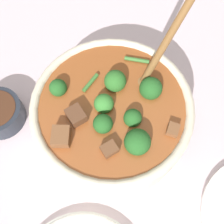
{
  "coord_description": "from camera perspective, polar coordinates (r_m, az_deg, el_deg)",
  "views": [
    {
      "loc": [
        -0.2,
        0.01,
        0.51
      ],
      "look_at": [
        0.0,
        0.0,
        0.06
      ],
      "focal_mm": 45.0,
      "sensor_mm": 36.0,
      "label": 1
    }
  ],
  "objects": [
    {
      "name": "ground_plane",
      "position": [
        0.55,
        0.0,
        -2.54
      ],
      "size": [
        4.0,
        4.0,
        0.0
      ],
      "primitive_type": "plane",
      "color": "silver"
    },
    {
      "name": "stew_bowl",
      "position": [
        0.5,
        0.06,
        -0.27
      ],
      "size": [
        0.28,
        0.28,
        0.26
      ],
      "color": "beige",
      "rests_on": "ground_plane"
    }
  ]
}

